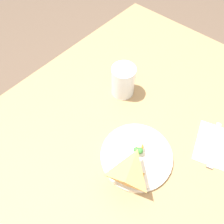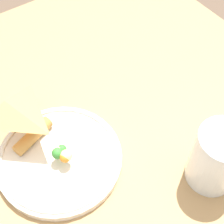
{
  "view_description": "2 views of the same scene",
  "coord_description": "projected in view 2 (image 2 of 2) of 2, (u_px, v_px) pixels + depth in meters",
  "views": [
    {
      "loc": [
        -0.38,
        -0.24,
        1.44
      ],
      "look_at": [
        -0.06,
        0.04,
        0.81
      ],
      "focal_mm": 35.0,
      "sensor_mm": 36.0,
      "label": 1
    },
    {
      "loc": [
        0.2,
        -0.22,
        1.34
      ],
      "look_at": [
        -0.12,
        0.0,
        0.82
      ],
      "focal_mm": 55.0,
      "sensor_mm": 36.0,
      "label": 2
    }
  ],
  "objects": [
    {
      "name": "plate_pizza",
      "position": [
        58.0,
        156.0,
        0.65
      ],
      "size": [
        0.24,
        0.24,
        0.05
      ],
      "color": "silver",
      "rests_on": "dining_table"
    },
    {
      "name": "dining_table",
      "position": [
        143.0,
        197.0,
        0.71
      ],
      "size": [
        1.2,
        0.9,
        0.76
      ],
      "color": "#A87F51",
      "rests_on": "ground_plane"
    },
    {
      "name": "milk_glass",
      "position": [
        216.0,
        160.0,
        0.59
      ],
      "size": [
        0.09,
        0.09,
        0.13
      ],
      "color": "white",
      "rests_on": "dining_table"
    }
  ]
}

